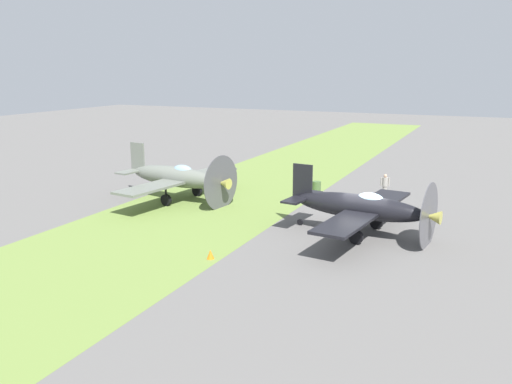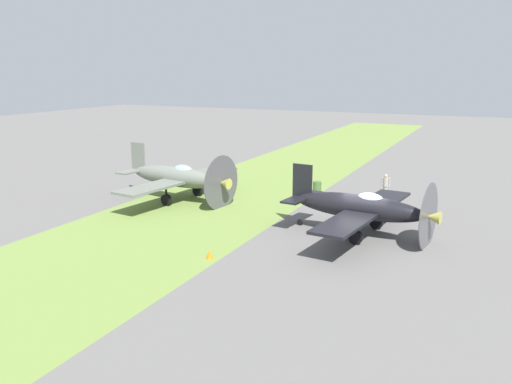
{
  "view_description": "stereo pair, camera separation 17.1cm",
  "coord_description": "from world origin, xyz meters",
  "px_view_note": "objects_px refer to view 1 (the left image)",
  "views": [
    {
      "loc": [
        27.87,
        6.29,
        8.83
      ],
      "look_at": [
        -1.09,
        -6.94,
        1.46
      ],
      "focal_mm": 37.65,
      "sensor_mm": 36.0,
      "label": 1
    },
    {
      "loc": [
        27.8,
        6.44,
        8.83
      ],
      "look_at": [
        -1.09,
        -6.94,
        1.46
      ],
      "focal_mm": 37.65,
      "sensor_mm": 36.0,
      "label": 2
    }
  ],
  "objects_px": {
    "fuel_drum": "(317,188)",
    "runway_marker_cone": "(210,254)",
    "airplane_lead": "(361,207)",
    "airplane_wingman": "(177,177)",
    "ground_crew_chief": "(385,186)"
  },
  "relations": [
    {
      "from": "airplane_lead",
      "to": "runway_marker_cone",
      "type": "height_order",
      "value": "airplane_lead"
    },
    {
      "from": "fuel_drum",
      "to": "runway_marker_cone",
      "type": "relative_size",
      "value": 2.05
    },
    {
      "from": "airplane_wingman",
      "to": "ground_crew_chief",
      "type": "relative_size",
      "value": 6.3
    },
    {
      "from": "airplane_wingman",
      "to": "fuel_drum",
      "type": "xyz_separation_m",
      "value": [
        -5.76,
        8.05,
        -1.17
      ]
    },
    {
      "from": "airplane_wingman",
      "to": "fuel_drum",
      "type": "bearing_deg",
      "value": 133.68
    },
    {
      "from": "fuel_drum",
      "to": "airplane_wingman",
      "type": "bearing_deg",
      "value": -54.39
    },
    {
      "from": "airplane_lead",
      "to": "ground_crew_chief",
      "type": "distance_m",
      "value": 8.95
    },
    {
      "from": "airplane_wingman",
      "to": "fuel_drum",
      "type": "height_order",
      "value": "airplane_wingman"
    },
    {
      "from": "ground_crew_chief",
      "to": "airplane_lead",
      "type": "bearing_deg",
      "value": 74.63
    },
    {
      "from": "airplane_lead",
      "to": "fuel_drum",
      "type": "distance_m",
      "value": 9.95
    },
    {
      "from": "airplane_wingman",
      "to": "fuel_drum",
      "type": "distance_m",
      "value": 9.97
    },
    {
      "from": "airplane_wingman",
      "to": "ground_crew_chief",
      "type": "xyz_separation_m",
      "value": [
        -6.29,
        12.79,
        -0.7
      ]
    },
    {
      "from": "ground_crew_chief",
      "to": "fuel_drum",
      "type": "height_order",
      "value": "ground_crew_chief"
    },
    {
      "from": "airplane_wingman",
      "to": "runway_marker_cone",
      "type": "xyz_separation_m",
      "value": [
        9.26,
        7.73,
        -1.4
      ]
    },
    {
      "from": "ground_crew_chief",
      "to": "runway_marker_cone",
      "type": "bearing_deg",
      "value": 53.44
    }
  ]
}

